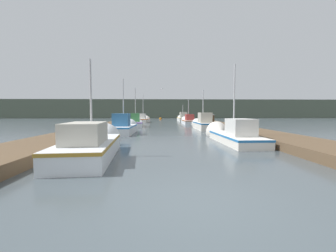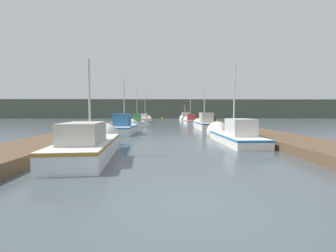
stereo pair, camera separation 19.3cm
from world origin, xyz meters
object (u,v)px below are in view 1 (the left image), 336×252
channel_buoy (160,119)px  fishing_boat_0 (93,144)px  fishing_boat_4 (136,123)px  mooring_piling_1 (213,122)px  fishing_boat_7 (183,118)px  seagull_lead (161,89)px  fishing_boat_3 (202,124)px  fishing_boat_1 (230,134)px  mooring_piling_0 (138,118)px  fishing_boat_5 (188,121)px  fishing_boat_2 (124,127)px  fishing_boat_6 (143,120)px

channel_buoy → fishing_boat_0: bearing=-94.0°
fishing_boat_4 → mooring_piling_1: fishing_boat_4 is taller
fishing_boat_7 → seagull_lead: seagull_lead is taller
fishing_boat_0 → fishing_boat_3: fishing_boat_3 is taller
fishing_boat_1 → seagull_lead: 18.94m
fishing_boat_1 → mooring_piling_0: (-8.02, 27.70, 0.20)m
mooring_piling_0 → seagull_lead: 11.36m
fishing_boat_4 → mooring_piling_1: size_ratio=3.73×
fishing_boat_7 → mooring_piling_0: size_ratio=4.26×
fishing_boat_7 → channel_buoy: size_ratio=4.55×
fishing_boat_3 → fishing_boat_7: (-0.06, 18.58, -0.02)m
fishing_boat_4 → fishing_boat_5: (6.83, 5.22, -0.02)m
fishing_boat_0 → fishing_boat_2: fishing_boat_2 is taller
fishing_boat_4 → seagull_lead: (3.04, 4.82, 4.37)m
fishing_boat_3 → channel_buoy: (-4.07, 26.80, -0.37)m
fishing_boat_5 → mooring_piling_1: (1.40, -8.83, 0.29)m
fishing_boat_2 → fishing_boat_4: fishing_boat_4 is taller
mooring_piling_0 → channel_buoy: mooring_piling_0 is taller
fishing_boat_0 → fishing_boat_6: size_ratio=1.14×
fishing_boat_0 → fishing_boat_1: 7.96m
fishing_boat_4 → seagull_lead: 7.18m
fishing_boat_4 → fishing_boat_5: fishing_boat_4 is taller
fishing_boat_4 → fishing_boat_5: 8.60m
seagull_lead → fishing_boat_5: bearing=-137.2°
fishing_boat_1 → fishing_boat_3: 8.90m
fishing_boat_2 → channel_buoy: bearing=85.5°
fishing_boat_0 → fishing_boat_4: bearing=85.9°
mooring_piling_0 → channel_buoy: bearing=63.4°
fishing_boat_5 → fishing_boat_7: (0.15, 9.09, 0.08)m
fishing_boat_0 → fishing_boat_7: (6.80, 31.60, 0.04)m
fishing_boat_5 → seagull_lead: size_ratio=11.41×
channel_buoy → seagull_lead: size_ratio=2.09×
fishing_boat_2 → mooring_piling_0: size_ratio=4.71×
fishing_boat_2 → mooring_piling_0: (-1.01, 22.73, 0.10)m
fishing_boat_5 → mooring_piling_0: bearing=129.7°
fishing_boat_2 → fishing_boat_1: bearing=-34.2°
fishing_boat_4 → channel_buoy: 22.73m
fishing_boat_0 → fishing_boat_2: size_ratio=1.12×
fishing_boat_3 → fishing_boat_5: 9.49m
fishing_boat_6 → fishing_boat_7: bearing=39.8°
fishing_boat_0 → fishing_boat_5: (6.66, 22.51, -0.04)m
fishing_boat_4 → fishing_boat_6: fishing_boat_4 is taller
fishing_boat_1 → fishing_boat_7: (-0.00, 27.48, 0.13)m
fishing_boat_6 → mooring_piling_1: size_ratio=3.74×
mooring_piling_0 → fishing_boat_5: bearing=-49.8°
fishing_boat_1 → fishing_boat_3: (0.06, 8.90, 0.15)m
fishing_boat_7 → channel_buoy: bearing=113.7°
fishing_boat_7 → mooring_piling_0: bearing=176.1°
mooring_piling_1 → fishing_boat_0: bearing=-120.5°
fishing_boat_6 → mooring_piling_0: fishing_boat_6 is taller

